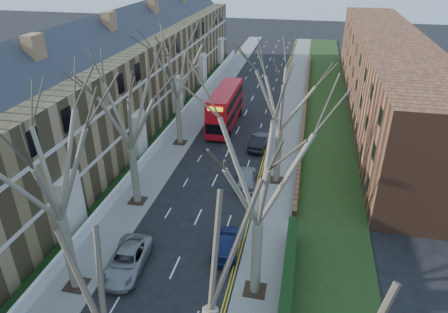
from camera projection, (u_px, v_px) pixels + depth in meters
The scene contains 16 objects.
pavement_left at pixel (203, 109), 54.62m from camera, with size 3.00×102.00×0.12m, color slate.
pavement_right at pixel (291, 116), 52.38m from camera, with size 3.00×102.00×0.12m, color slate.
terrace_left at pixel (121, 84), 46.59m from camera, with size 9.70×78.00×13.60m.
flats_right at pixel (385, 76), 51.43m from camera, with size 13.97×54.00×10.00m.
front_wall_left at pixel (172, 127), 47.74m from camera, with size 0.30×78.00×1.00m.
grass_verge_right at pixel (326, 118), 51.50m from camera, with size 6.00×102.00×0.06m.
tree_left_mid at pixel (47, 157), 21.58m from camera, with size 10.50×10.50×14.71m.
tree_left_far at pixel (126, 101), 30.39m from camera, with size 10.15×10.15×14.22m.
tree_left_dist at pixel (175, 59), 40.64m from camera, with size 10.50×10.50×14.71m.
tree_right_mid at pixel (261, 160), 21.18m from camera, with size 10.50×10.50×14.71m.
tree_right_far at pixel (283, 87), 33.46m from camera, with size 10.15×10.15×14.22m.
double_decker_bus at pixel (225, 108), 48.67m from camera, with size 2.81×10.84×4.53m.
car_left_far at pixel (127, 260), 27.12m from camera, with size 2.40×5.21×1.45m, color gray.
car_right_near at pixel (227, 243), 28.81m from camera, with size 1.78×4.38×1.27m, color navy.
car_right_mid at pixel (246, 178), 36.81m from camera, with size 1.82×4.53×1.54m, color gray.
car_right_far at pixel (260, 141), 43.80m from camera, with size 1.62×4.65×1.53m, color black.
Camera 1 is at (7.71, -10.67, 19.55)m, focal length 32.00 mm.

